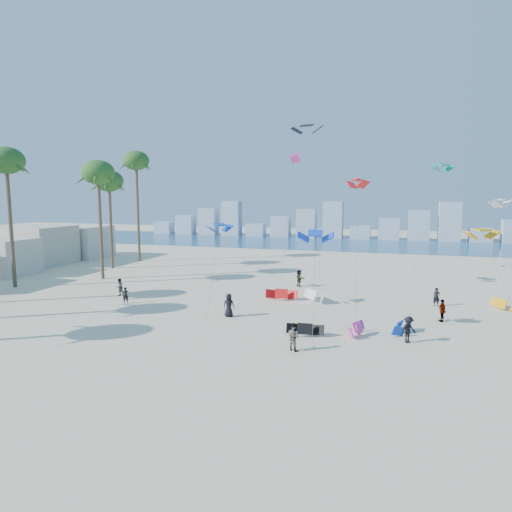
# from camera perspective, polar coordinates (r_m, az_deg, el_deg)

# --- Properties ---
(ground) EXTENTS (220.00, 220.00, 0.00)m
(ground) POSITION_cam_1_polar(r_m,az_deg,el_deg) (28.56, -15.72, -12.97)
(ground) COLOR beige
(ground) RESTS_ON ground
(ocean) EXTENTS (220.00, 220.00, 0.00)m
(ocean) POSITION_cam_1_polar(r_m,az_deg,el_deg) (96.02, 8.07, 1.74)
(ocean) COLOR navy
(ocean) RESTS_ON ground
(kitesurfer_near) EXTENTS (0.66, 0.58, 1.53)m
(kitesurfer_near) POSITION_cam_1_polar(r_m,az_deg,el_deg) (43.37, -16.15, -4.80)
(kitesurfer_near) COLOR black
(kitesurfer_near) RESTS_ON ground
(kitesurfer_mid) EXTENTS (1.11, 1.03, 1.82)m
(kitesurfer_mid) POSITION_cam_1_polar(r_m,az_deg,el_deg) (29.56, 4.77, -10.12)
(kitesurfer_mid) COLOR gray
(kitesurfer_mid) RESTS_ON ground
(kitesurfers_far) EXTENTS (30.62, 17.91, 1.93)m
(kitesurfers_far) POSITION_cam_1_polar(r_m,az_deg,el_deg) (40.19, 6.09, -5.31)
(kitesurfers_far) COLOR black
(kitesurfers_far) RESTS_ON ground
(grounded_kites) EXTENTS (22.05, 14.37, 0.99)m
(grounded_kites) POSITION_cam_1_polar(r_m,az_deg,el_deg) (38.89, 11.48, -6.56)
(grounded_kites) COLOR black
(grounded_kites) RESTS_ON ground
(flying_kites) EXTENTS (26.55, 27.52, 18.74)m
(flying_kites) POSITION_cam_1_polar(r_m,az_deg,el_deg) (43.36, 13.81, 9.70)
(flying_kites) COLOR blue
(flying_kites) RESTS_ON ground
(palm_row) EXTENTS (9.92, 44.80, 16.36)m
(palm_row) POSITION_cam_1_polar(r_m,az_deg,el_deg) (52.86, -26.45, 8.69)
(palm_row) COLOR brown
(palm_row) RESTS_ON ground
(distant_skyline) EXTENTS (85.00, 3.00, 8.40)m
(distant_skyline) POSITION_cam_1_polar(r_m,az_deg,el_deg) (105.79, 8.31, 3.96)
(distant_skyline) COLOR #9EADBF
(distant_skyline) RESTS_ON ground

